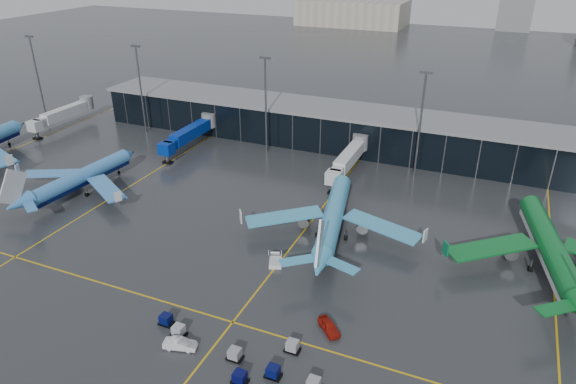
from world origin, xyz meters
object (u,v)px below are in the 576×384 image
at_px(airliner_arkefly, 81,168).
at_px(service_van_white, 180,344).
at_px(airliner_klm_near, 334,205).
at_px(baggage_carts, 240,354).
at_px(service_van_red, 329,326).
at_px(airliner_aer_lingus, 553,234).
at_px(mobile_airstair, 276,261).

distance_m(airliner_arkefly, service_van_white, 59.79).
relative_size(airliner_arkefly, airliner_klm_near, 0.91).
distance_m(baggage_carts, service_van_white, 8.87).
bearing_deg(service_van_red, airliner_klm_near, 61.58).
distance_m(airliner_arkefly, airliner_klm_near, 58.66).
bearing_deg(baggage_carts, airliner_aer_lingus, 46.23).
bearing_deg(airliner_aer_lingus, service_van_white, -150.32).
relative_size(airliner_aer_lingus, baggage_carts, 1.60).
height_order(baggage_carts, service_van_white, baggage_carts).
xyz_separation_m(airliner_klm_near, service_van_white, (-9.64, -38.53, -5.47)).
bearing_deg(mobile_airstair, baggage_carts, -99.36).
relative_size(mobile_airstair, service_van_red, 0.80).
height_order(airliner_klm_near, baggage_carts, airliner_klm_near).
bearing_deg(airliner_arkefly, mobile_airstair, -6.41).
height_order(service_van_red, service_van_white, service_van_red).
bearing_deg(airliner_klm_near, mobile_airstair, -123.74).
relative_size(airliner_klm_near, service_van_white, 8.53).
bearing_deg(baggage_carts, airliner_klm_near, 88.58).
bearing_deg(airliner_klm_near, airliner_aer_lingus, -5.43).
bearing_deg(service_van_white, mobile_airstair, -24.06).
bearing_deg(airliner_klm_near, service_van_red, -83.77).
xyz_separation_m(airliner_aer_lingus, service_van_white, (-47.88, -42.48, -5.82)).
distance_m(airliner_aer_lingus, mobile_airstair, 48.08).
bearing_deg(airliner_arkefly, airliner_klm_near, 8.49).
height_order(airliner_aer_lingus, baggage_carts, airliner_aer_lingus).
xyz_separation_m(airliner_arkefly, service_van_red, (66.98, -22.46, -4.87)).
bearing_deg(baggage_carts, airliner_arkefly, 150.54).
relative_size(airliner_klm_near, baggage_carts, 1.51).
xyz_separation_m(baggage_carts, service_van_red, (9.41, 10.06, 0.05)).
relative_size(airliner_arkefly, airliner_aer_lingus, 0.86).
relative_size(airliner_arkefly, service_van_white, 7.74).
xyz_separation_m(airliner_aer_lingus, mobile_airstair, (-44.12, -18.18, -5.84)).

